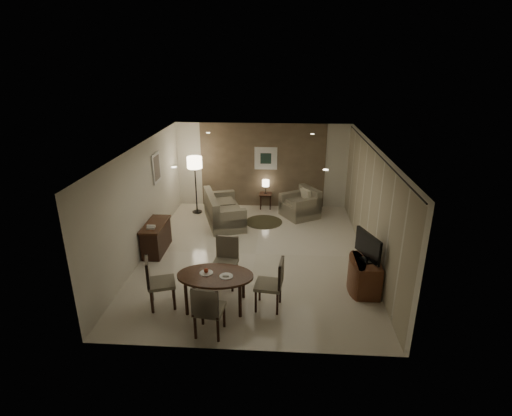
# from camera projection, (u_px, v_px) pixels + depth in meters

# --- Properties ---
(room_shell) EXTENTS (5.50, 7.00, 2.70)m
(room_shell) POSITION_uv_depth(u_px,v_px,m) (257.00, 198.00, 9.86)
(room_shell) COLOR beige
(room_shell) RESTS_ON ground
(taupe_accent) EXTENTS (3.96, 0.03, 2.70)m
(taupe_accent) POSITION_uv_depth(u_px,v_px,m) (263.00, 166.00, 12.73)
(taupe_accent) COLOR #756049
(taupe_accent) RESTS_ON wall_back
(curtain_wall) EXTENTS (0.08, 6.70, 2.58)m
(curtain_wall) POSITION_uv_depth(u_px,v_px,m) (370.00, 207.00, 9.33)
(curtain_wall) COLOR #B8B090
(curtain_wall) RESTS_ON wall_right
(curtain_rod) EXTENTS (0.03, 6.80, 0.03)m
(curtain_rod) POSITION_uv_depth(u_px,v_px,m) (376.00, 151.00, 8.86)
(curtain_rod) COLOR black
(curtain_rod) RESTS_ON wall_right
(art_back_frame) EXTENTS (0.72, 0.03, 0.72)m
(art_back_frame) POSITION_uv_depth(u_px,v_px,m) (266.00, 158.00, 12.61)
(art_back_frame) COLOR silver
(art_back_frame) RESTS_ON wall_back
(art_back_canvas) EXTENTS (0.34, 0.01, 0.34)m
(art_back_canvas) POSITION_uv_depth(u_px,v_px,m) (266.00, 158.00, 12.60)
(art_back_canvas) COLOR #192D25
(art_back_canvas) RESTS_ON wall_back
(art_left_frame) EXTENTS (0.03, 0.60, 0.80)m
(art_left_frame) POSITION_uv_depth(u_px,v_px,m) (156.00, 168.00, 10.59)
(art_left_frame) COLOR silver
(art_left_frame) RESTS_ON wall_left
(art_left_canvas) EXTENTS (0.01, 0.46, 0.64)m
(art_left_canvas) POSITION_uv_depth(u_px,v_px,m) (157.00, 168.00, 10.59)
(art_left_canvas) COLOR gray
(art_left_canvas) RESTS_ON wall_left
(downlight_nl) EXTENTS (0.10, 0.10, 0.01)m
(downlight_nl) POSITION_uv_depth(u_px,v_px,m) (174.00, 167.00, 7.41)
(downlight_nl) COLOR white
(downlight_nl) RESTS_ON ceiling
(downlight_nr) EXTENTS (0.10, 0.10, 0.01)m
(downlight_nr) POSITION_uv_depth(u_px,v_px,m) (326.00, 170.00, 7.24)
(downlight_nr) COLOR white
(downlight_nr) RESTS_ON ceiling
(downlight_fl) EXTENTS (0.10, 0.10, 0.01)m
(downlight_fl) POSITION_uv_depth(u_px,v_px,m) (208.00, 133.00, 10.77)
(downlight_fl) COLOR white
(downlight_fl) RESTS_ON ceiling
(downlight_fr) EXTENTS (0.10, 0.10, 0.01)m
(downlight_fr) POSITION_uv_depth(u_px,v_px,m) (312.00, 134.00, 10.60)
(downlight_fr) COLOR white
(downlight_fr) RESTS_ON ceiling
(console_desk) EXTENTS (0.48, 1.20, 0.75)m
(console_desk) POSITION_uv_depth(u_px,v_px,m) (156.00, 237.00, 9.98)
(console_desk) COLOR #4B2E18
(console_desk) RESTS_ON floor
(telephone) EXTENTS (0.20, 0.14, 0.09)m
(telephone) POSITION_uv_depth(u_px,v_px,m) (151.00, 227.00, 9.55)
(telephone) COLOR white
(telephone) RESTS_ON console_desk
(tv_cabinet) EXTENTS (0.48, 0.90, 0.70)m
(tv_cabinet) POSITION_uv_depth(u_px,v_px,m) (366.00, 275.00, 8.29)
(tv_cabinet) COLOR maroon
(tv_cabinet) RESTS_ON floor
(flat_tv) EXTENTS (0.36, 0.85, 0.60)m
(flat_tv) POSITION_uv_depth(u_px,v_px,m) (368.00, 246.00, 8.05)
(flat_tv) COLOR black
(flat_tv) RESTS_ON tv_cabinet
(dining_table) EXTENTS (1.48, 0.92, 0.69)m
(dining_table) POSITION_uv_depth(u_px,v_px,m) (216.00, 290.00, 7.77)
(dining_table) COLOR #4B2E18
(dining_table) RESTS_ON floor
(chair_near) EXTENTS (0.55, 0.55, 1.02)m
(chair_near) POSITION_uv_depth(u_px,v_px,m) (209.00, 308.00, 6.94)
(chair_near) COLOR gray
(chair_near) RESTS_ON floor
(chair_far) EXTENTS (0.56, 0.56, 1.05)m
(chair_far) POSITION_uv_depth(u_px,v_px,m) (225.00, 263.00, 8.42)
(chair_far) COLOR gray
(chair_far) RESTS_ON floor
(chair_left) EXTENTS (0.64, 0.64, 1.04)m
(chair_left) POSITION_uv_depth(u_px,v_px,m) (162.00, 282.00, 7.72)
(chair_left) COLOR gray
(chair_left) RESTS_ON floor
(chair_right) EXTENTS (0.56, 0.56, 1.03)m
(chair_right) POSITION_uv_depth(u_px,v_px,m) (268.00, 284.00, 7.66)
(chair_right) COLOR gray
(chair_right) RESTS_ON floor
(plate_a) EXTENTS (0.26, 0.26, 0.02)m
(plate_a) POSITION_uv_depth(u_px,v_px,m) (206.00, 273.00, 7.70)
(plate_a) COLOR white
(plate_a) RESTS_ON dining_table
(plate_b) EXTENTS (0.26, 0.26, 0.02)m
(plate_b) POSITION_uv_depth(u_px,v_px,m) (226.00, 276.00, 7.58)
(plate_b) COLOR white
(plate_b) RESTS_ON dining_table
(fruit_apple) EXTENTS (0.09, 0.09, 0.09)m
(fruit_apple) POSITION_uv_depth(u_px,v_px,m) (206.00, 270.00, 7.68)
(fruit_apple) COLOR #A62C13
(fruit_apple) RESTS_ON plate_a
(napkin) EXTENTS (0.12, 0.08, 0.03)m
(napkin) POSITION_uv_depth(u_px,v_px,m) (226.00, 275.00, 7.57)
(napkin) COLOR white
(napkin) RESTS_ON plate_b
(round_rug) EXTENTS (1.10, 1.10, 0.01)m
(round_rug) POSITION_uv_depth(u_px,v_px,m) (264.00, 222.00, 11.88)
(round_rug) COLOR #3D3922
(round_rug) RESTS_ON floor
(sofa) EXTENTS (2.09, 1.48, 0.89)m
(sofa) POSITION_uv_depth(u_px,v_px,m) (224.00, 208.00, 11.69)
(sofa) COLOR gray
(sofa) RESTS_ON floor
(armchair) EXTENTS (1.30, 1.32, 0.87)m
(armchair) POSITION_uv_depth(u_px,v_px,m) (300.00, 203.00, 12.15)
(armchair) COLOR gray
(armchair) RESTS_ON floor
(side_table) EXTENTS (0.39, 0.39, 0.50)m
(side_table) POSITION_uv_depth(u_px,v_px,m) (266.00, 201.00, 12.90)
(side_table) COLOR black
(side_table) RESTS_ON floor
(table_lamp) EXTENTS (0.22, 0.22, 0.50)m
(table_lamp) POSITION_uv_depth(u_px,v_px,m) (266.00, 186.00, 12.72)
(table_lamp) COLOR #FFEAC1
(table_lamp) RESTS_ON side_table
(floor_lamp) EXTENTS (0.45, 0.45, 1.79)m
(floor_lamp) POSITION_uv_depth(u_px,v_px,m) (196.00, 185.00, 12.32)
(floor_lamp) COLOR #FFE5B7
(floor_lamp) RESTS_ON floor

